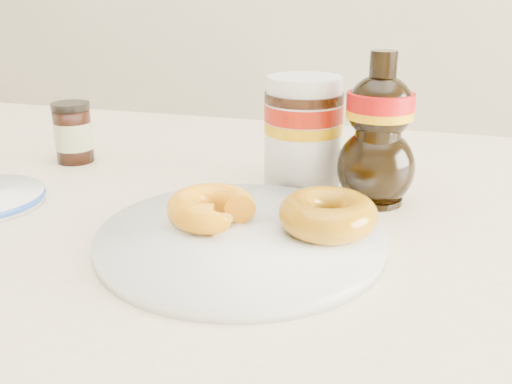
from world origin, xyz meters
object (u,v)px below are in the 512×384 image
(donut_whole, at_px, (328,214))
(plate, at_px, (241,238))
(donut_bitten, at_px, (211,208))
(dark_jar, at_px, (73,133))
(dining_table, at_px, (203,287))
(syrup_bottle, at_px, (378,129))
(nutella_jar, at_px, (303,128))

(donut_whole, bearing_deg, plate, -160.92)
(donut_bitten, height_order, dark_jar, dark_jar)
(donut_whole, distance_m, dark_jar, 0.41)
(donut_bitten, relative_size, donut_whole, 0.93)
(dining_table, bearing_deg, dark_jar, 150.10)
(dining_table, xyz_separation_m, syrup_bottle, (0.17, 0.10, 0.17))
(plate, relative_size, donut_whole, 2.91)
(donut_whole, height_order, nutella_jar, nutella_jar)
(plate, height_order, dark_jar, dark_jar)
(plate, relative_size, donut_bitten, 3.13)
(dining_table, distance_m, donut_bitten, 0.12)
(donut_whole, bearing_deg, nutella_jar, 110.47)
(donut_whole, relative_size, dark_jar, 1.13)
(nutella_jar, distance_m, syrup_bottle, 0.10)
(plate, distance_m, donut_whole, 0.08)
(plate, height_order, donut_whole, donut_whole)
(nutella_jar, bearing_deg, donut_bitten, -106.87)
(dark_jar, bearing_deg, donut_bitten, -33.28)
(dining_table, relative_size, syrup_bottle, 8.45)
(dining_table, height_order, syrup_bottle, syrup_bottle)
(plate, bearing_deg, donut_bitten, 158.41)
(dining_table, xyz_separation_m, plate, (0.06, -0.05, 0.09))
(dining_table, xyz_separation_m, nutella_jar, (0.08, 0.13, 0.15))
(dining_table, relative_size, dark_jar, 17.25)
(syrup_bottle, bearing_deg, dining_table, -149.53)
(dining_table, bearing_deg, nutella_jar, 59.46)
(nutella_jar, relative_size, dark_jar, 1.61)
(syrup_bottle, bearing_deg, dark_jar, 174.61)
(dining_table, distance_m, syrup_bottle, 0.26)
(donut_bitten, bearing_deg, syrup_bottle, 29.82)
(donut_bitten, bearing_deg, dark_jar, 132.60)
(dark_jar, bearing_deg, nutella_jar, -0.74)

